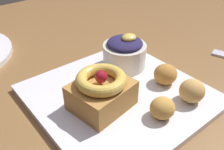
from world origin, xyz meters
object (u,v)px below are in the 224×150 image
(fritter_front, at_px, (165,74))
(berry_ramekin, at_px, (125,53))
(cake_slice, at_px, (101,91))
(fritter_back, at_px, (192,91))
(front_plate, at_px, (119,95))
(fritter_middle, at_px, (162,108))

(fritter_front, bearing_deg, berry_ramekin, 101.66)
(cake_slice, relative_size, fritter_back, 2.37)
(fritter_back, bearing_deg, front_plate, 131.07)
(cake_slice, distance_m, berry_ramekin, 0.14)
(berry_ramekin, xyz_separation_m, fritter_front, (0.02, -0.09, -0.01))
(front_plate, distance_m, berry_ramekin, 0.10)
(front_plate, relative_size, berry_ramekin, 3.26)
(front_plate, relative_size, fritter_back, 6.48)
(cake_slice, height_order, fritter_front, cake_slice)
(front_plate, height_order, cake_slice, cake_slice)
(berry_ramekin, relative_size, fritter_back, 1.99)
(cake_slice, xyz_separation_m, fritter_front, (0.13, -0.02, -0.01))
(front_plate, bearing_deg, fritter_back, -48.93)
(fritter_front, xyz_separation_m, fritter_middle, (-0.07, -0.06, -0.00))
(cake_slice, bearing_deg, front_plate, 11.56)
(berry_ramekin, bearing_deg, fritter_front, -78.34)
(front_plate, height_order, fritter_back, fritter_back)
(fritter_front, distance_m, fritter_back, 0.06)
(front_plate, xyz_separation_m, fritter_back, (0.08, -0.09, 0.03))
(fritter_front, xyz_separation_m, fritter_back, (-0.01, -0.06, 0.00))
(front_plate, xyz_separation_m, fritter_front, (0.09, -0.03, 0.03))
(berry_ramekin, relative_size, fritter_front, 2.00)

